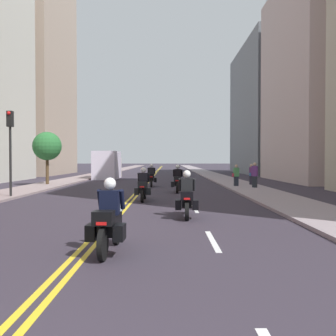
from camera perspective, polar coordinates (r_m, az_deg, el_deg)
ground_plane at (r=49.28m, az=-2.06°, el=-1.00°), size 264.00×264.00×0.00m
sidewalk_left at (r=50.06m, az=-10.29°, el=-0.92°), size 2.78×144.00×0.12m
sidewalk_right at (r=49.54m, az=6.27°, el=-0.93°), size 2.78×144.00×0.12m
centreline_yellow_inner at (r=49.29m, az=-2.19°, el=-1.00°), size 0.12×132.00×0.01m
centreline_yellow_outer at (r=49.28m, az=-1.92°, el=-1.00°), size 0.12×132.00×0.01m
lane_dashes_white at (r=30.29m, az=2.10°, el=-2.44°), size 0.14×56.40×0.01m
building_right_1 at (r=38.55m, az=23.27°, el=11.96°), size 9.37×14.43×18.36m
building_left_2 at (r=55.17m, az=-20.04°, el=14.89°), size 9.03×15.20×30.03m
building_right_2 at (r=55.27m, az=15.18°, el=8.31°), size 8.19×19.41×17.54m
motorcycle_0 at (r=8.18m, az=-8.76°, el=-7.94°), size 0.78×2.12×1.60m
motorcycle_1 at (r=13.01m, az=2.89°, el=-4.60°), size 0.78×2.21×1.61m
motorcycle_2 at (r=18.23m, az=-3.67°, el=-2.88°), size 0.76×2.22×1.61m
motorcycle_3 at (r=22.86m, az=1.50°, el=-2.01°), size 0.78×2.27×1.67m
motorcycle_4 at (r=27.75m, az=-2.45°, el=-1.43°), size 0.77×2.21×1.66m
traffic_light_near at (r=20.92m, az=-22.48°, el=4.23°), size 0.28×0.38×4.43m
pedestrian_0 at (r=25.89m, az=12.88°, el=-1.09°), size 0.42×0.39×1.77m
pedestrian_1 at (r=27.11m, az=10.19°, el=-1.14°), size 0.50×0.30×1.63m
pedestrian_2 at (r=28.73m, az=12.40°, el=-1.00°), size 0.40×0.49×1.64m
street_tree_0 at (r=30.07m, az=-17.58°, el=3.10°), size 2.14×2.14×4.05m
parked_truck at (r=39.76m, az=-8.91°, el=0.26°), size 2.20×6.50×2.80m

